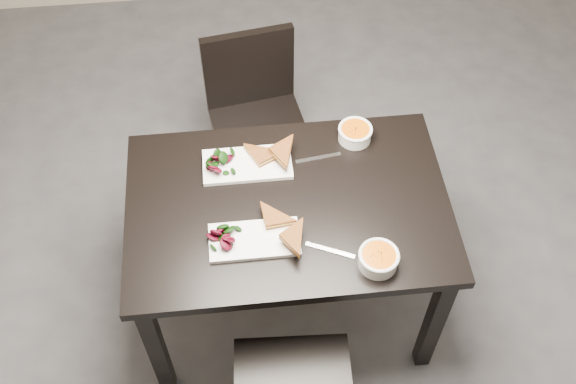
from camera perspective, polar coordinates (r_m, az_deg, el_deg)
The scene contains 13 objects.
ground at distance 3.07m, azimuth 5.41°, elevation -11.85°, with size 5.00×5.00×0.00m, color #47474C.
table at distance 2.58m, azimuth 0.00°, elevation -2.27°, with size 1.20×0.80×0.75m.
chair_far at distance 3.18m, azimuth -2.75°, elevation 6.91°, with size 0.48×0.48×0.85m.
plate_near at distance 2.40m, azimuth -2.85°, elevation -4.04°, with size 0.32×0.16×0.02m, color white.
sandwich_near at distance 2.38m, azimuth -1.35°, elevation -3.16°, with size 0.16×0.12×0.05m, color #92521E, non-canonical shape.
salad_near at distance 2.38m, azimuth -5.29°, elevation -3.85°, with size 0.10×0.09×0.04m, color black, non-canonical shape.
soup_bowl_near at distance 2.34m, azimuth 7.64°, elevation -5.57°, with size 0.14×0.14×0.06m.
cutlery_near at distance 2.39m, azimuth 3.57°, elevation -4.91°, with size 0.18×0.02×0.00m, color silver.
plate_far at distance 2.61m, azimuth -3.45°, elevation 2.34°, with size 0.34×0.17×0.02m, color white.
sandwich_far at distance 2.57m, azimuth -2.02°, elevation 2.72°, with size 0.17×0.13×0.06m, color #92521E, non-canonical shape.
salad_far at distance 2.59m, azimuth -5.69°, elevation 2.60°, with size 0.11×0.10×0.05m, color black, non-canonical shape.
soup_bowl_far at distance 2.69m, azimuth 5.67°, elevation 5.00°, with size 0.14×0.14×0.06m.
cutlery_far at distance 2.64m, azimuth 2.56°, elevation 2.90°, with size 0.18×0.02×0.00m, color silver.
Camera 1 is at (-0.42, -1.28, 2.76)m, focal length 42.19 mm.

